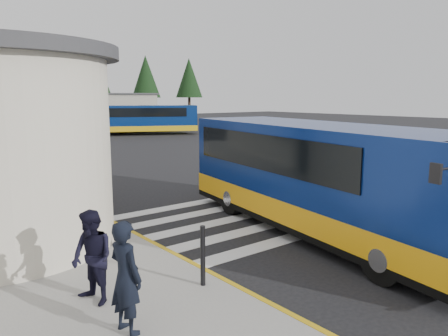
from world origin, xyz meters
TOP-DOWN VIEW (x-y plane):
  - ground at (0.00, 0.00)m, footprint 140.00×140.00m
  - curb_strip at (-4.05, 4.00)m, footprint 0.12×34.00m
  - crosswalk at (-0.50, -0.80)m, footprint 8.00×5.35m
  - depot_building at (6.00, 42.00)m, footprint 26.40×8.40m
  - tree_line at (6.29, 50.00)m, footprint 58.40×4.40m
  - transit_bus at (0.31, -3.36)m, footprint 4.94×11.03m
  - pedestrian_a at (-6.46, -5.05)m, footprint 0.54×0.72m
  - pedestrian_b at (-6.48, -3.79)m, footprint 0.81×0.94m
  - bollard at (-4.53, -4.40)m, footprint 0.10×0.10m
  - far_bus_a at (12.14, 28.12)m, footprint 9.90×6.64m
  - far_bus_b at (13.47, 31.49)m, footprint 9.12×3.41m

SIDE VIEW (x-z plane):
  - ground at x=0.00m, z-range 0.00..0.00m
  - crosswalk at x=-0.50m, z-range 0.00..0.01m
  - curb_strip at x=-4.05m, z-range 0.00..0.16m
  - bollard at x=-4.53m, z-range 0.15..1.35m
  - pedestrian_b at x=-6.48m, z-range 0.15..1.84m
  - pedestrian_a at x=-6.46m, z-range 0.15..1.95m
  - transit_bus at x=0.31m, z-range -0.07..2.96m
  - far_bus_b at x=13.47m, z-range 0.34..2.64m
  - far_bus_a at x=12.14m, z-range 0.37..2.87m
  - depot_building at x=6.00m, z-range 0.01..4.21m
  - tree_line at x=6.29m, z-range 1.77..11.77m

